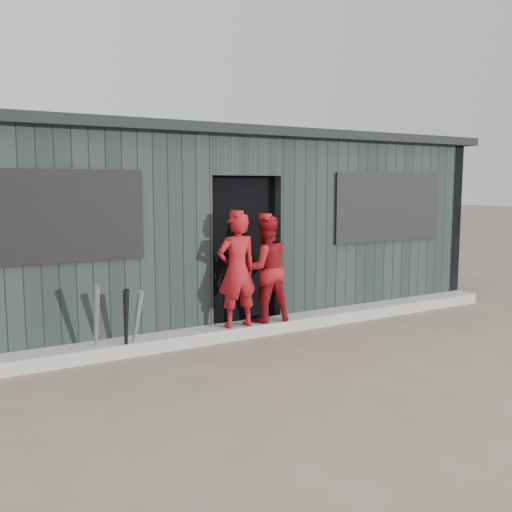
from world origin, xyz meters
TOP-DOWN VIEW (x-y plane):
  - ground at (0.00, 0.00)m, footprint 80.00×80.00m
  - curb at (0.00, 1.82)m, footprint 8.00×0.36m
  - bat_left at (-2.04, 1.69)m, footprint 0.10×0.32m
  - bat_mid at (-1.61, 1.66)m, footprint 0.13×0.30m
  - bat_right at (-1.74, 1.62)m, footprint 0.12×0.27m
  - player_red_left at (-0.31, 1.74)m, footprint 0.52×0.35m
  - player_red_right at (0.14, 1.82)m, footprint 0.72×0.59m
  - player_grey_back at (0.32, 2.39)m, footprint 0.67×0.48m
  - dugout at (-0.00, 3.50)m, footprint 8.30×3.30m

SIDE VIEW (x-z plane):
  - ground at x=0.00m, z-range 0.00..0.00m
  - curb at x=0.00m, z-range 0.00..0.15m
  - bat_mid at x=-1.61m, z-range 0.00..0.75m
  - bat_right at x=-1.74m, z-range 0.00..0.79m
  - bat_left at x=-2.04m, z-range 0.00..0.85m
  - player_grey_back at x=0.32m, z-range 0.00..1.27m
  - player_red_right at x=0.14m, z-range 0.15..1.50m
  - player_red_left at x=-0.31m, z-range 0.15..1.55m
  - dugout at x=0.00m, z-range -0.02..2.60m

